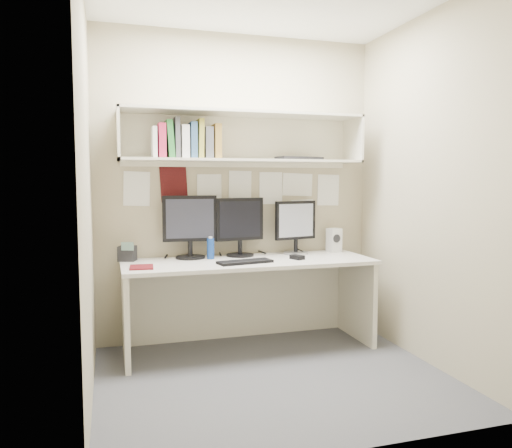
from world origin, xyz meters
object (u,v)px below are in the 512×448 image
object	(u,v)px
monitor_right	(296,225)
desk_phone	(127,253)
desk	(249,304)
maroon_notebook	(142,267)
monitor_left	(190,225)
speaker	(334,240)
keyboard	(245,262)
monitor_center	(240,225)

from	to	relation	value
monitor_right	desk_phone	bearing A→B (deg)	168.26
desk	monitor_right	world-z (taller)	monitor_right
maroon_notebook	monitor_left	bearing A→B (deg)	44.72
speaker	desk_phone	size ratio (longest dim) A/B	1.33
keyboard	maroon_notebook	xyz separation A→B (m)	(-0.78, 0.02, -0.00)
monitor_left	monitor_right	bearing A→B (deg)	5.67
keyboard	desk_phone	distance (m)	0.94
maroon_notebook	keyboard	bearing A→B (deg)	2.85
monitor_left	monitor_right	xyz separation A→B (m)	(0.93, 0.00, -0.03)
keyboard	speaker	world-z (taller)	speaker
desk_phone	desk	bearing A→B (deg)	6.04
speaker	desk_phone	xyz separation A→B (m)	(-1.79, 0.00, -0.04)
speaker	maroon_notebook	world-z (taller)	speaker
monitor_right	desk_phone	xyz separation A→B (m)	(-1.43, 0.00, -0.19)
monitor_right	maroon_notebook	bearing A→B (deg)	-176.86
maroon_notebook	desk_phone	size ratio (longest dim) A/B	1.30
speaker	desk_phone	distance (m)	1.79
monitor_left	desk_phone	distance (m)	0.54
maroon_notebook	desk_phone	world-z (taller)	desk_phone
monitor_left	speaker	world-z (taller)	monitor_left
monitor_right	keyboard	world-z (taller)	monitor_right
speaker	maroon_notebook	size ratio (longest dim) A/B	1.03
monitor_center	keyboard	distance (m)	0.46
monitor_left	maroon_notebook	size ratio (longest dim) A/B	2.51
desk_phone	monitor_right	bearing A→B (deg)	19.18
desk	desk_phone	distance (m)	1.05
monitor_center	maroon_notebook	world-z (taller)	monitor_center
keyboard	speaker	distance (m)	1.00
speaker	maroon_notebook	bearing A→B (deg)	-178.29
desk	monitor_center	size ratio (longest dim) A/B	4.07
monitor_left	desk	bearing A→B (deg)	-20.85
maroon_notebook	desk_phone	bearing A→B (deg)	107.71
desk	desk_phone	xyz separation A→B (m)	(-0.94, 0.22, 0.43)
monitor_right	desk	bearing A→B (deg)	-167.46
speaker	maroon_notebook	xyz separation A→B (m)	(-1.71, -0.35, -0.10)
monitor_left	monitor_right	world-z (taller)	monitor_left
keyboard	maroon_notebook	size ratio (longest dim) A/B	2.08
monitor_left	monitor_center	distance (m)	0.42
maroon_notebook	monitor_center	bearing A→B (deg)	27.12
monitor_left	desk_phone	world-z (taller)	monitor_left
monitor_center	desk_phone	world-z (taller)	monitor_center
desk	maroon_notebook	xyz separation A→B (m)	(-0.85, -0.14, 0.37)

